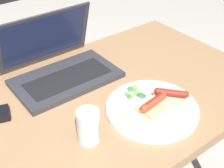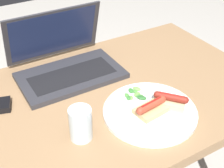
% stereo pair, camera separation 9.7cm
% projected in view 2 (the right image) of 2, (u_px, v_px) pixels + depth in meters
% --- Properties ---
extents(desk, '(1.31, 0.68, 0.75)m').
position_uv_depth(desk, '(80.00, 121.00, 1.02)').
color(desk, '#93704C').
rests_on(desk, ground_plane).
extents(laptop, '(0.36, 0.27, 0.21)m').
position_uv_depth(laptop, '(66.00, 63.00, 1.11)').
color(laptop, '#2D2D33').
rests_on(laptop, desk).
extents(plate, '(0.29, 0.29, 0.02)m').
position_uv_depth(plate, '(150.00, 111.00, 0.94)').
color(plate, white).
rests_on(plate, desk).
extents(sausage_toast_left, '(0.11, 0.08, 0.04)m').
position_uv_depth(sausage_toast_left, '(151.00, 108.00, 0.92)').
color(sausage_toast_left, tan).
rests_on(sausage_toast_left, plate).
extents(sausage_toast_middle, '(0.10, 0.11, 0.04)m').
position_uv_depth(sausage_toast_middle, '(171.00, 101.00, 0.95)').
color(sausage_toast_middle, '#D6B784').
rests_on(sausage_toast_middle, plate).
extents(salad_pile, '(0.08, 0.08, 0.01)m').
position_uv_depth(salad_pile, '(135.00, 94.00, 1.00)').
color(salad_pile, '#4C8E3D').
rests_on(salad_pile, plate).
extents(drinking_glass, '(0.06, 0.06, 0.10)m').
position_uv_depth(drinking_glass, '(81.00, 124.00, 0.84)').
color(drinking_glass, silver).
rests_on(drinking_glass, desk).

